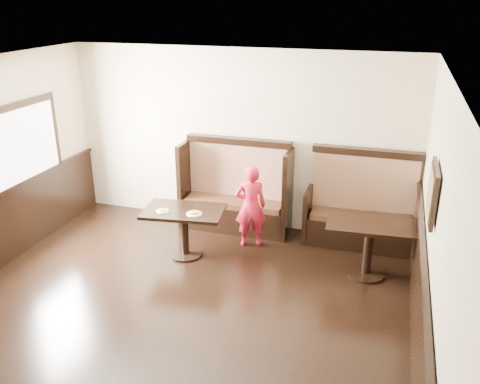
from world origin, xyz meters
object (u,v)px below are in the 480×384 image
at_px(booth_main, 236,196).
at_px(child, 251,206).
at_px(booth_neighbor, 361,214).
at_px(table_main, 184,220).
at_px(table_neighbor, 369,235).

xyz_separation_m(booth_main, child, (0.39, -0.54, 0.10)).
bearing_deg(booth_neighbor, table_main, -154.64).
height_order(table_main, table_neighbor, table_neighbor).
bearing_deg(child, booth_neighbor, 178.32).
distance_m(booth_main, table_main, 1.20).
xyz_separation_m(booth_main, booth_neighbor, (1.95, -0.00, -0.05)).
bearing_deg(booth_neighbor, child, -161.04).
relative_size(booth_neighbor, table_neighbor, 1.42).
bearing_deg(table_main, child, 28.34).
height_order(table_neighbor, child, child).
height_order(booth_main, table_main, booth_main).
bearing_deg(child, table_neighbor, 147.30).
height_order(table_main, child, child).
distance_m(booth_neighbor, child, 1.65).
relative_size(booth_neighbor, child, 1.31).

